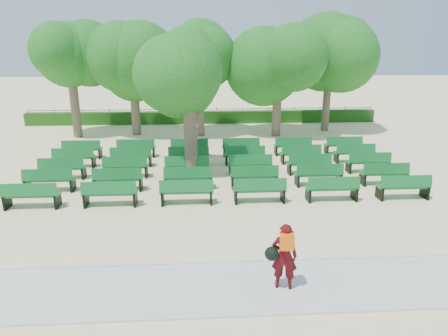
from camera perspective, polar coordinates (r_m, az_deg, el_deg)
The scene contains 9 objects.
ground at distance 16.80m, azimuth -2.32°, elevation -2.61°, with size 120.00×120.00×0.00m, color beige.
paving at distance 10.14m, azimuth -1.30°, elevation -16.81°, with size 30.00×2.20×0.06m, color silver.
curb at distance 11.10m, azimuth -1.55°, elevation -13.40°, with size 30.00×0.12×0.10m, color silver.
hedge at distance 30.25m, azimuth -2.96°, elevation 7.25°, with size 26.00×0.70×0.90m, color #1D4E14.
fence at distance 30.73m, azimuth -2.95°, elevation 6.56°, with size 26.00×0.10×1.02m, color black, non-canonical shape.
tree_line at distance 26.42m, azimuth -2.83°, elevation 4.78°, with size 21.80×6.80×7.04m, color #206C1F, non-canonical shape.
bench_array at distance 18.16m, azimuth -0.75°, elevation -0.71°, with size 2.01×0.77×1.24m.
tree_among at distance 17.22m, azimuth -4.99°, elevation 12.27°, with size 4.29×4.29×6.19m.
person at distance 9.76m, azimuth 8.49°, elevation -12.26°, with size 0.83×0.53×1.69m.
Camera 1 is at (-0.30, -15.79, 5.71)m, focal length 32.00 mm.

